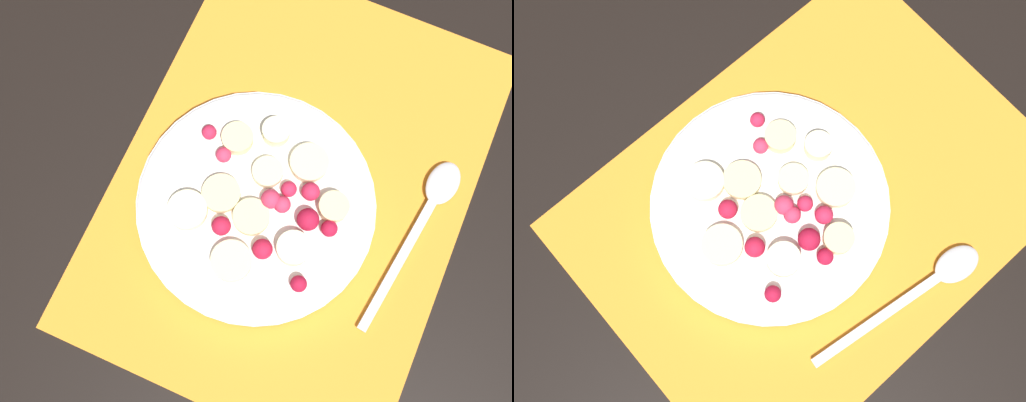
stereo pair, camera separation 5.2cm
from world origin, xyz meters
TOP-DOWN VIEW (x-y plane):
  - ground_plane at (0.00, 0.00)m, footprint 3.00×3.00m
  - placemat at (0.00, 0.00)m, footprint 0.45×0.34m
  - fruit_bowl at (0.04, -0.02)m, footprint 0.23×0.23m
  - spoon at (-0.03, 0.13)m, footprint 0.19×0.05m

SIDE VIEW (x-z plane):
  - ground_plane at x=0.00m, z-range 0.00..0.00m
  - placemat at x=0.00m, z-range 0.00..0.01m
  - spoon at x=-0.03m, z-range 0.01..0.01m
  - fruit_bowl at x=0.04m, z-range 0.00..0.05m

